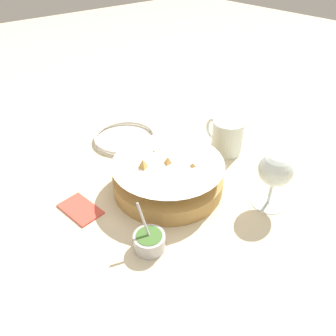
% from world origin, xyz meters
% --- Properties ---
extents(ground_plane, '(4.00, 4.00, 0.00)m').
position_xyz_m(ground_plane, '(0.00, 0.00, 0.00)').
color(ground_plane, beige).
extents(food_basket, '(0.27, 0.27, 0.10)m').
position_xyz_m(food_basket, '(-0.01, 0.02, 0.04)').
color(food_basket, '#B2894C').
rests_on(food_basket, ground_plane).
extents(sauce_cup, '(0.07, 0.06, 0.10)m').
position_xyz_m(sauce_cup, '(-0.12, 0.17, 0.02)').
color(sauce_cup, '#B7B7BC').
rests_on(sauce_cup, ground_plane).
extents(wine_glass, '(0.08, 0.08, 0.13)m').
position_xyz_m(wine_glass, '(-0.20, -0.12, 0.09)').
color(wine_glass, silver).
rests_on(wine_glass, ground_plane).
extents(beer_mug, '(0.12, 0.09, 0.10)m').
position_xyz_m(beer_mug, '(0.01, -0.21, 0.04)').
color(beer_mug, silver).
rests_on(beer_mug, ground_plane).
extents(side_plate, '(0.19, 0.19, 0.01)m').
position_xyz_m(side_plate, '(0.25, -0.03, 0.01)').
color(side_plate, silver).
rests_on(side_plate, ground_plane).
extents(napkin, '(0.11, 0.07, 0.01)m').
position_xyz_m(napkin, '(0.06, 0.22, 0.00)').
color(napkin, '#DB4C3D').
rests_on(napkin, ground_plane).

